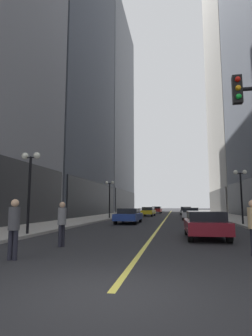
{
  "coord_description": "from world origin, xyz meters",
  "views": [
    {
      "loc": [
        1.22,
        -5.17,
        1.62
      ],
      "look_at": [
        -4.55,
        26.77,
        6.02
      ],
      "focal_mm": 29.22,
      "sensor_mm": 36.0,
      "label": 1
    }
  ],
  "objects_px": {
    "car_grey": "(186,210)",
    "car_red": "(157,210)",
    "car_silver": "(190,213)",
    "car_blue": "(129,215)",
    "pedestrian_in_grey_suit": "(62,220)",
    "car_yellow": "(148,211)",
    "pedestrian_with_orange_bag": "(14,224)",
    "street_lamp_left_near": "(30,174)",
    "street_lamp_right_mid": "(241,184)",
    "car_maroon": "(205,224)",
    "street_lamp_left_far": "(110,191)"
  },
  "relations": [
    {
      "from": "car_maroon",
      "to": "pedestrian_with_orange_bag",
      "type": "bearing_deg",
      "value": -134.0
    },
    {
      "from": "car_maroon",
      "to": "pedestrian_in_grey_suit",
      "type": "bearing_deg",
      "value": -147.56
    },
    {
      "from": "street_lamp_right_mid",
      "to": "car_blue",
      "type": "bearing_deg",
      "value": 172.23
    },
    {
      "from": "car_silver",
      "to": "car_grey",
      "type": "relative_size",
      "value": 1.03
    },
    {
      "from": "car_silver",
      "to": "pedestrian_with_orange_bag",
      "type": "height_order",
      "value": "pedestrian_with_orange_bag"
    },
    {
      "from": "car_blue",
      "to": "car_yellow",
      "type": "relative_size",
      "value": 1.0
    },
    {
      "from": "pedestrian_with_orange_bag",
      "to": "street_lamp_right_mid",
      "type": "xyz_separation_m",
      "value": [
        9.99,
        15.51,
        2.2
      ]
    },
    {
      "from": "car_grey",
      "to": "street_lamp_right_mid",
      "type": "xyz_separation_m",
      "value": [
        3.51,
        -24.36,
        2.54
      ]
    },
    {
      "from": "car_grey",
      "to": "car_red",
      "type": "relative_size",
      "value": 0.97
    },
    {
      "from": "street_lamp_right_mid",
      "to": "pedestrian_with_orange_bag",
      "type": "bearing_deg",
      "value": -122.79
    },
    {
      "from": "car_maroon",
      "to": "car_silver",
      "type": "bearing_deg",
      "value": 89.39
    },
    {
      "from": "car_yellow",
      "to": "street_lamp_left_far",
      "type": "height_order",
      "value": "street_lamp_left_far"
    },
    {
      "from": "pedestrian_in_grey_suit",
      "to": "street_lamp_left_far",
      "type": "bearing_deg",
      "value": 98.6
    },
    {
      "from": "car_silver",
      "to": "car_grey",
      "type": "height_order",
      "value": "same"
    },
    {
      "from": "car_maroon",
      "to": "street_lamp_right_mid",
      "type": "bearing_deg",
      "value": 67.39
    },
    {
      "from": "car_grey",
      "to": "pedestrian_with_orange_bag",
      "type": "bearing_deg",
      "value": -99.24
    },
    {
      "from": "car_red",
      "to": "street_lamp_left_near",
      "type": "xyz_separation_m",
      "value": [
        -3.88,
        -41.65,
        2.54
      ]
    },
    {
      "from": "pedestrian_with_orange_bag",
      "to": "street_lamp_left_near",
      "type": "xyz_separation_m",
      "value": [
        -2.81,
        5.7,
        2.2
      ]
    },
    {
      "from": "car_silver",
      "to": "pedestrian_with_orange_bag",
      "type": "relative_size",
      "value": 2.38
    },
    {
      "from": "car_maroon",
      "to": "car_blue",
      "type": "relative_size",
      "value": 0.91
    },
    {
      "from": "car_blue",
      "to": "street_lamp_left_far",
      "type": "height_order",
      "value": "street_lamp_left_far"
    },
    {
      "from": "street_lamp_left_near",
      "to": "car_silver",
      "type": "bearing_deg",
      "value": 62.83
    },
    {
      "from": "car_blue",
      "to": "street_lamp_left_near",
      "type": "xyz_separation_m",
      "value": [
        -3.47,
        -11.08,
        2.53
      ]
    },
    {
      "from": "car_silver",
      "to": "pedestrian_in_grey_suit",
      "type": "xyz_separation_m",
      "value": [
        -6.03,
        -20.92,
        0.3
      ]
    },
    {
      "from": "pedestrian_with_orange_bag",
      "to": "street_lamp_left_near",
      "type": "distance_m",
      "value": 6.73
    },
    {
      "from": "pedestrian_with_orange_bag",
      "to": "street_lamp_right_mid",
      "type": "bearing_deg",
      "value": 57.21
    },
    {
      "from": "pedestrian_in_grey_suit",
      "to": "street_lamp_right_mid",
      "type": "distance_m",
      "value": 16.17
    },
    {
      "from": "car_grey",
      "to": "car_blue",
      "type": "bearing_deg",
      "value": -104.16
    },
    {
      "from": "car_yellow",
      "to": "street_lamp_right_mid",
      "type": "height_order",
      "value": "street_lamp_right_mid"
    },
    {
      "from": "car_silver",
      "to": "street_lamp_left_near",
      "type": "relative_size",
      "value": 0.97
    },
    {
      "from": "car_silver",
      "to": "car_red",
      "type": "xyz_separation_m",
      "value": [
        -5.32,
        23.72,
        0.0
      ]
    },
    {
      "from": "car_blue",
      "to": "street_lamp_right_mid",
      "type": "bearing_deg",
      "value": -7.77
    },
    {
      "from": "car_red",
      "to": "street_lamp_left_near",
      "type": "distance_m",
      "value": 41.91
    },
    {
      "from": "car_grey",
      "to": "street_lamp_left_far",
      "type": "distance_m",
      "value": 18.83
    },
    {
      "from": "car_maroon",
      "to": "car_yellow",
      "type": "height_order",
      "value": "same"
    },
    {
      "from": "car_maroon",
      "to": "street_lamp_left_near",
      "type": "bearing_deg",
      "value": -175.35
    },
    {
      "from": "pedestrian_in_grey_suit",
      "to": "street_lamp_right_mid",
      "type": "xyz_separation_m",
      "value": [
        9.63,
        12.79,
        2.24
      ]
    },
    {
      "from": "pedestrian_in_grey_suit",
      "to": "car_red",
      "type": "bearing_deg",
      "value": 89.09
    },
    {
      "from": "street_lamp_left_near",
      "to": "street_lamp_left_far",
      "type": "distance_m",
      "value": 17.99
    },
    {
      "from": "street_lamp_left_near",
      "to": "street_lamp_right_mid",
      "type": "distance_m",
      "value": 16.13
    },
    {
      "from": "car_red",
      "to": "pedestrian_in_grey_suit",
      "type": "height_order",
      "value": "pedestrian_in_grey_suit"
    },
    {
      "from": "car_maroon",
      "to": "street_lamp_left_far",
      "type": "height_order",
      "value": "street_lamp_left_far"
    },
    {
      "from": "car_maroon",
      "to": "car_red",
      "type": "distance_m",
      "value": 41.24
    },
    {
      "from": "car_yellow",
      "to": "pedestrian_in_grey_suit",
      "type": "bearing_deg",
      "value": -90.8
    },
    {
      "from": "car_yellow",
      "to": "pedestrian_with_orange_bag",
      "type": "relative_size",
      "value": 2.66
    },
    {
      "from": "car_blue",
      "to": "pedestrian_in_grey_suit",
      "type": "xyz_separation_m",
      "value": [
        -0.3,
        -14.07,
        0.3
      ]
    },
    {
      "from": "car_grey",
      "to": "street_lamp_left_far",
      "type": "height_order",
      "value": "street_lamp_left_far"
    },
    {
      "from": "street_lamp_left_far",
      "to": "car_yellow",
      "type": "bearing_deg",
      "value": 69.12
    },
    {
      "from": "car_maroon",
      "to": "street_lamp_left_far",
      "type": "relative_size",
      "value": 0.99
    },
    {
      "from": "car_yellow",
      "to": "pedestrian_in_grey_suit",
      "type": "height_order",
      "value": "pedestrian_in_grey_suit"
    }
  ]
}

